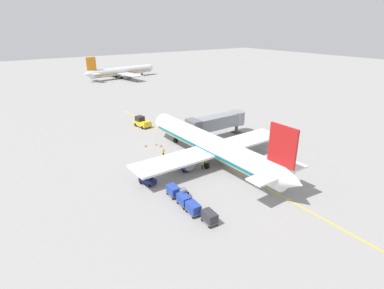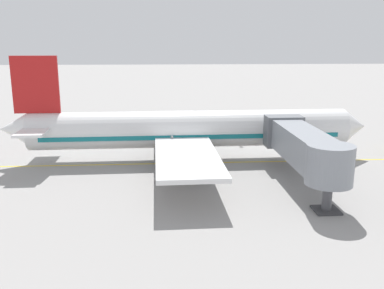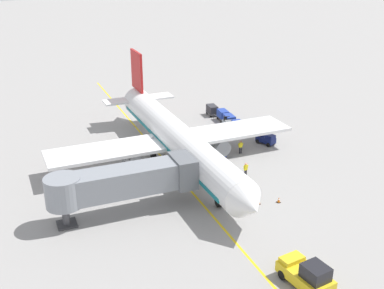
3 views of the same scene
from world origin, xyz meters
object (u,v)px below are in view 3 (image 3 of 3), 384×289
Objects in this scene: baggage_cart_second_in_train at (229,119)px; ground_crew_wing_walker at (246,169)px; baggage_tug_trailing at (228,124)px; baggage_cart_tail_end at (212,109)px; baggage_tug_spare at (219,151)px; safety_cone_wing_tip at (259,201)px; baggage_cart_front at (238,126)px; safety_cone_nose_left at (279,200)px; pushback_tractor at (307,275)px; baggage_cart_third_in_train at (223,114)px; baggage_tug_lead at (266,139)px; safety_cone_nose_right at (249,196)px; parked_airliner at (176,138)px; ground_crew_marshaller at (194,147)px; ground_crew_loader at (241,146)px.

ground_crew_wing_walker reaches higher than baggage_cart_second_in_train.
baggage_tug_trailing is 6.23m from baggage_cart_tail_end.
baggage_tug_spare is 4.46× the size of safety_cone_wing_tip.
baggage_cart_second_in_train is at bearing -109.04° from safety_cone_wing_tip.
baggage_cart_front is 1.00× the size of baggage_cart_second_in_train.
pushback_tractor is at bearing 67.11° from safety_cone_nose_left.
baggage_cart_third_in_train is (-6.12, -11.55, 0.24)m from baggage_tug_spare.
baggage_cart_front is at bearing -74.41° from baggage_tug_lead.
baggage_tug_spare reaches higher than safety_cone_nose_left.
baggage_tug_trailing is at bearing -108.06° from safety_cone_wing_tip.
pushback_tractor reaches higher than baggage_tug_lead.
baggage_cart_front is 19.00m from safety_cone_nose_right.
pushback_tractor reaches higher than safety_cone_wing_tip.
parked_airliner is 16.41m from baggage_cart_third_in_train.
ground_crew_marshaller is at bearing -86.64° from safety_cone_nose_right.
baggage_tug_trailing is 9.99m from ground_crew_marshaller.
parked_airliner is at bearing 26.87° from ground_crew_marshaller.
baggage_cart_front is 20.05m from safety_cone_wing_tip.
baggage_tug_trailing is 1.03× the size of baggage_tug_spare.
pushback_tractor is at bearing 73.82° from baggage_cart_third_in_train.
ground_crew_wing_walker reaches higher than baggage_cart_third_in_train.
baggage_tug_lead is at bearing -162.85° from ground_crew_loader.
baggage_cart_tail_end is at bearing -79.01° from baggage_cart_third_in_train.
baggage_tug_spare is (-4.41, -24.74, -0.39)m from pushback_tractor.
safety_cone_nose_left is at bearing 80.08° from ground_crew_loader.
baggage_cart_second_in_train is at bearing -107.04° from pushback_tractor.
baggage_tug_spare is at bearing -100.10° from pushback_tractor.
baggage_cart_second_in_train reaches higher than safety_cone_nose_left.
ground_crew_loader reaches higher than baggage_cart_tail_end.
pushback_tractor is at bearing 75.64° from ground_crew_wing_walker.
ground_crew_loader is (3.18, 9.52, 0.00)m from baggage_cart_second_in_train.
ground_crew_wing_walker is (7.07, 7.43, 0.24)m from baggage_tug_lead.
safety_cone_nose_right is at bearing 69.80° from baggage_tug_trailing.
baggage_cart_tail_end reaches higher than safety_cone_wing_tip.
baggage_tug_lead is 5.44m from baggage_cart_front.
baggage_cart_tail_end is at bearing -87.68° from baggage_cart_front.
ground_crew_loader is 2.86× the size of safety_cone_wing_tip.
safety_cone_wing_tip is (7.35, 18.64, -0.66)m from baggage_cart_front.
parked_airliner is 18.05m from baggage_cart_tail_end.
baggage_tug_trailing is at bearing -122.94° from baggage_tug_spare.
safety_cone_nose_right is at bearing 108.43° from parked_airliner.
baggage_tug_spare is 12.82m from safety_cone_nose_left.
ground_crew_marshaller is at bearing -77.65° from safety_cone_nose_left.
baggage_cart_third_in_train is (1.26, -10.45, 0.24)m from baggage_tug_lead.
parked_airliner is at bearing 51.49° from baggage_cart_tail_end.
safety_cone_nose_left is 3.02m from safety_cone_nose_right.
baggage_cart_second_in_train is 21.69m from safety_cone_nose_right.
ground_crew_loader reaches higher than safety_cone_wing_tip.
ground_crew_marshaller is (-1.86, -26.51, -0.15)m from pushback_tractor.
ground_crew_marshaller reaches higher than safety_cone_nose_left.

